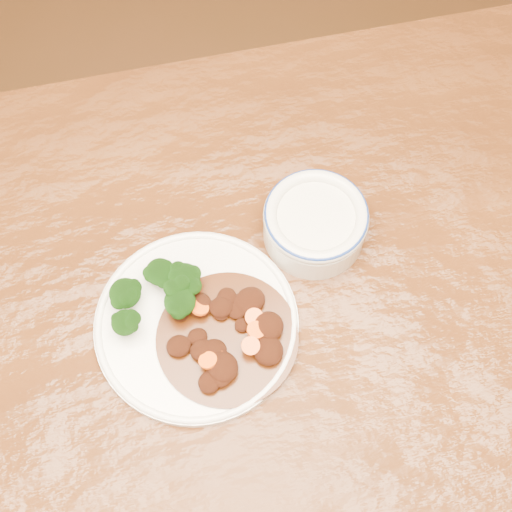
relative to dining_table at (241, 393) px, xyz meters
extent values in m
plane|color=#4E3013|center=(0.00, 0.00, -0.67)|extent=(4.00, 4.00, 0.00)
cube|color=#4C250D|center=(0.00, 0.00, 0.06)|extent=(1.55, 0.99, 0.04)
cylinder|color=white|center=(-0.03, 0.07, 0.08)|extent=(0.23, 0.23, 0.01)
torus|color=white|center=(-0.03, 0.07, 0.09)|extent=(0.23, 0.23, 0.01)
cylinder|color=#68904A|center=(-0.04, 0.09, 0.10)|extent=(0.01, 0.01, 0.01)
ellipsoid|color=black|center=(-0.04, 0.09, 0.12)|extent=(0.04, 0.04, 0.03)
cylinder|color=#68904A|center=(-0.06, 0.13, 0.10)|extent=(0.01, 0.01, 0.01)
ellipsoid|color=black|center=(-0.06, 0.13, 0.11)|extent=(0.03, 0.03, 0.03)
cylinder|color=#68904A|center=(-0.10, 0.11, 0.10)|extent=(0.01, 0.01, 0.01)
ellipsoid|color=black|center=(-0.10, 0.11, 0.12)|extent=(0.04, 0.04, 0.03)
cylinder|color=#68904A|center=(-0.11, 0.08, 0.10)|extent=(0.01, 0.01, 0.01)
ellipsoid|color=black|center=(-0.11, 0.08, 0.11)|extent=(0.03, 0.03, 0.02)
cylinder|color=#68904A|center=(-0.03, 0.11, 0.10)|extent=(0.01, 0.01, 0.01)
ellipsoid|color=black|center=(-0.03, 0.11, 0.12)|extent=(0.04, 0.04, 0.03)
cylinder|color=#3F1A06|center=(0.00, 0.04, 0.09)|extent=(0.16, 0.16, 0.00)
ellipsoid|color=black|center=(0.03, 0.07, 0.10)|extent=(0.03, 0.03, 0.02)
ellipsoid|color=black|center=(-0.03, 0.03, 0.10)|extent=(0.03, 0.02, 0.01)
ellipsoid|color=black|center=(0.01, 0.08, 0.10)|extent=(0.02, 0.02, 0.01)
ellipsoid|color=black|center=(-0.02, 0.00, 0.10)|extent=(0.02, 0.02, 0.01)
ellipsoid|color=black|center=(-0.02, 0.01, 0.10)|extent=(0.03, 0.04, 0.02)
ellipsoid|color=black|center=(-0.05, 0.08, 0.10)|extent=(0.02, 0.02, 0.01)
ellipsoid|color=black|center=(0.04, 0.02, 0.10)|extent=(0.02, 0.02, 0.01)
ellipsoid|color=black|center=(0.02, 0.07, 0.10)|extent=(0.02, 0.02, 0.01)
ellipsoid|color=black|center=(-0.02, 0.00, 0.10)|extent=(0.03, 0.03, 0.01)
ellipsoid|color=black|center=(-0.03, 0.05, 0.10)|extent=(0.02, 0.02, 0.01)
ellipsoid|color=black|center=(0.00, 0.07, 0.10)|extent=(0.02, 0.02, 0.01)
ellipsoid|color=black|center=(0.04, 0.01, 0.10)|extent=(0.03, 0.04, 0.02)
ellipsoid|color=black|center=(0.00, 0.07, 0.10)|extent=(0.03, 0.03, 0.01)
ellipsoid|color=black|center=(-0.04, -0.01, 0.10)|extent=(0.02, 0.02, 0.01)
ellipsoid|color=black|center=(-0.06, 0.04, 0.10)|extent=(0.03, 0.03, 0.01)
ellipsoid|color=black|center=(-0.02, 0.03, 0.10)|extent=(0.03, 0.03, 0.01)
ellipsoid|color=black|center=(-0.02, 0.08, 0.10)|extent=(0.03, 0.03, 0.01)
ellipsoid|color=black|center=(0.02, 0.05, 0.10)|extent=(0.02, 0.02, 0.01)
ellipsoid|color=black|center=(0.03, 0.07, 0.10)|extent=(0.03, 0.03, 0.01)
ellipsoid|color=black|center=(0.04, 0.04, 0.10)|extent=(0.03, 0.03, 0.02)
cylinder|color=#E54D0C|center=(-0.02, 0.08, 0.11)|extent=(0.02, 0.02, 0.01)
cylinder|color=#E54D0C|center=(-0.02, 0.01, 0.11)|extent=(0.03, 0.03, 0.01)
cylinder|color=#E54D0C|center=(0.03, 0.03, 0.11)|extent=(0.02, 0.02, 0.01)
cylinder|color=#E54D0C|center=(0.03, 0.05, 0.11)|extent=(0.03, 0.03, 0.01)
cylinder|color=#E54D0C|center=(0.02, 0.02, 0.11)|extent=(0.02, 0.02, 0.01)
cylinder|color=#E54D0C|center=(-0.03, 0.02, 0.11)|extent=(0.03, 0.03, 0.01)
cylinder|color=beige|center=(0.13, 0.14, 0.10)|extent=(0.12, 0.12, 0.04)
cylinder|color=silver|center=(0.13, 0.14, 0.12)|extent=(0.09, 0.09, 0.01)
torus|color=beige|center=(0.13, 0.14, 0.13)|extent=(0.12, 0.12, 0.02)
torus|color=navy|center=(0.13, 0.14, 0.13)|extent=(0.12, 0.12, 0.01)
camera|label=1|loc=(-0.04, -0.22, 0.85)|focal=50.00mm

